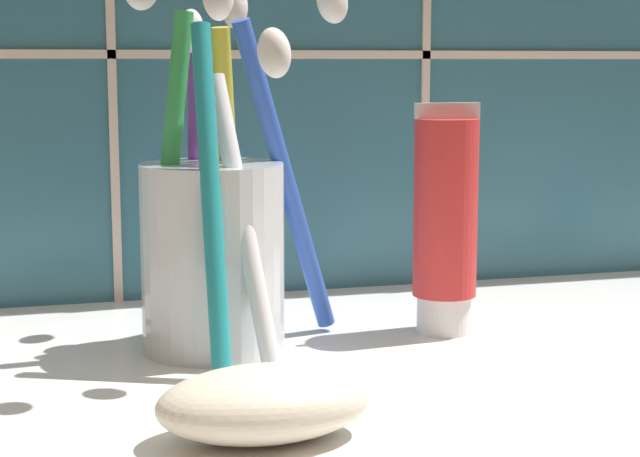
% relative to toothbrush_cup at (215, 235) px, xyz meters
% --- Properties ---
extents(sink_counter, '(0.76, 0.38, 0.02)m').
position_rel_toothbrush_cup_xyz_m(sink_counter, '(0.13, -0.06, -0.07)').
color(sink_counter, white).
rests_on(sink_counter, ground).
extents(toothbrush_cup, '(0.12, 0.13, 0.18)m').
position_rel_toothbrush_cup_xyz_m(toothbrush_cup, '(0.00, 0.00, 0.00)').
color(toothbrush_cup, silver).
rests_on(toothbrush_cup, sink_counter).
extents(toothpaste_tube, '(0.03, 0.03, 0.12)m').
position_rel_toothbrush_cup_xyz_m(toothpaste_tube, '(0.12, 0.00, 0.00)').
color(toothpaste_tube, white).
rests_on(toothpaste_tube, sink_counter).
extents(soap_bar, '(0.08, 0.05, 0.03)m').
position_rel_toothbrush_cup_xyz_m(soap_bar, '(-0.01, -0.13, -0.04)').
color(soap_bar, silver).
rests_on(soap_bar, sink_counter).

